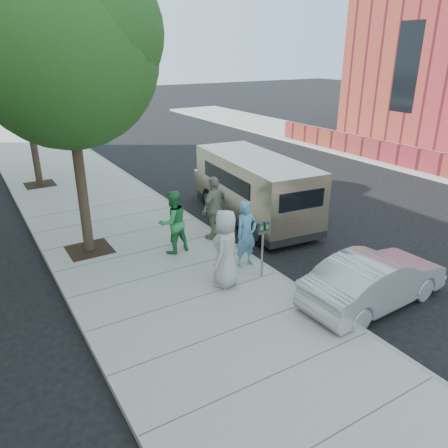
{
  "coord_description": "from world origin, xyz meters",
  "views": [
    {
      "loc": [
        -4.92,
        -9.29,
        5.5
      ],
      "look_at": [
        0.79,
        0.05,
        1.1
      ],
      "focal_mm": 35.0,
      "sensor_mm": 36.0,
      "label": 1
    }
  ],
  "objects_px": {
    "tree_far": "(22,66)",
    "person_officer": "(246,234)",
    "tree_near": "(66,47)",
    "person_striped_polo": "(215,208)",
    "sedan": "(375,280)",
    "person_gray_shirt": "(225,248)",
    "van": "(253,187)",
    "person_green_shirt": "(173,222)",
    "parking_meter": "(263,238)"
  },
  "relations": [
    {
      "from": "parking_meter",
      "to": "person_gray_shirt",
      "type": "bearing_deg",
      "value": 172.46
    },
    {
      "from": "person_green_shirt",
      "to": "person_gray_shirt",
      "type": "relative_size",
      "value": 0.94
    },
    {
      "from": "parking_meter",
      "to": "van",
      "type": "distance_m",
      "value": 4.37
    },
    {
      "from": "tree_far",
      "to": "person_officer",
      "type": "relative_size",
      "value": 3.65
    },
    {
      "from": "person_gray_shirt",
      "to": "tree_far",
      "type": "bearing_deg",
      "value": -120.16
    },
    {
      "from": "sedan",
      "to": "person_gray_shirt",
      "type": "bearing_deg",
      "value": 45.04
    },
    {
      "from": "tree_near",
      "to": "tree_far",
      "type": "bearing_deg",
      "value": 90.0
    },
    {
      "from": "sedan",
      "to": "person_gray_shirt",
      "type": "distance_m",
      "value": 3.49
    },
    {
      "from": "tree_far",
      "to": "person_gray_shirt",
      "type": "bearing_deg",
      "value": -78.73
    },
    {
      "from": "tree_near",
      "to": "sedan",
      "type": "relative_size",
      "value": 2.0
    },
    {
      "from": "person_gray_shirt",
      "to": "person_officer",
      "type": "bearing_deg",
      "value": 169.01
    },
    {
      "from": "person_green_shirt",
      "to": "parking_meter",
      "type": "bearing_deg",
      "value": 110.32
    },
    {
      "from": "parking_meter",
      "to": "person_gray_shirt",
      "type": "relative_size",
      "value": 0.76
    },
    {
      "from": "sedan",
      "to": "person_officer",
      "type": "xyz_separation_m",
      "value": [
        -1.56,
        2.91,
        0.42
      ]
    },
    {
      "from": "tree_near",
      "to": "person_striped_polo",
      "type": "distance_m",
      "value": 5.73
    },
    {
      "from": "tree_far",
      "to": "person_gray_shirt",
      "type": "xyz_separation_m",
      "value": [
        2.26,
        -11.31,
        -3.78
      ]
    },
    {
      "from": "van",
      "to": "person_gray_shirt",
      "type": "relative_size",
      "value": 3.17
    },
    {
      "from": "person_officer",
      "to": "person_striped_polo",
      "type": "height_order",
      "value": "person_striped_polo"
    },
    {
      "from": "parking_meter",
      "to": "person_officer",
      "type": "relative_size",
      "value": 0.82
    },
    {
      "from": "tree_near",
      "to": "sedan",
      "type": "height_order",
      "value": "tree_near"
    },
    {
      "from": "tree_far",
      "to": "person_gray_shirt",
      "type": "distance_m",
      "value": 12.14
    },
    {
      "from": "person_gray_shirt",
      "to": "person_striped_polo",
      "type": "height_order",
      "value": "person_striped_polo"
    },
    {
      "from": "person_gray_shirt",
      "to": "van",
      "type": "bearing_deg",
      "value": -174.12
    },
    {
      "from": "sedan",
      "to": "van",
      "type": "bearing_deg",
      "value": -9.92
    },
    {
      "from": "person_officer",
      "to": "person_striped_polo",
      "type": "distance_m",
      "value": 2.0
    },
    {
      "from": "parking_meter",
      "to": "van",
      "type": "relative_size",
      "value": 0.24
    },
    {
      "from": "sedan",
      "to": "person_green_shirt",
      "type": "bearing_deg",
      "value": 28.65
    },
    {
      "from": "tree_far",
      "to": "van",
      "type": "xyz_separation_m",
      "value": [
        5.56,
        -7.72,
        -3.72
      ]
    },
    {
      "from": "person_striped_polo",
      "to": "van",
      "type": "bearing_deg",
      "value": -178.68
    },
    {
      "from": "person_striped_polo",
      "to": "parking_meter",
      "type": "bearing_deg",
      "value": 61.39
    },
    {
      "from": "tree_far",
      "to": "tree_near",
      "type": "bearing_deg",
      "value": -90.0
    },
    {
      "from": "sedan",
      "to": "person_gray_shirt",
      "type": "relative_size",
      "value": 1.97
    },
    {
      "from": "van",
      "to": "parking_meter",
      "type": "bearing_deg",
      "value": -115.97
    },
    {
      "from": "parking_meter",
      "to": "van",
      "type": "height_order",
      "value": "van"
    },
    {
      "from": "parking_meter",
      "to": "person_striped_polo",
      "type": "xyz_separation_m",
      "value": [
        0.2,
        2.69,
        -0.09
      ]
    },
    {
      "from": "person_officer",
      "to": "sedan",
      "type": "bearing_deg",
      "value": -67.07
    },
    {
      "from": "parking_meter",
      "to": "person_striped_polo",
      "type": "relative_size",
      "value": 0.76
    },
    {
      "from": "sedan",
      "to": "person_green_shirt",
      "type": "distance_m",
      "value": 5.47
    },
    {
      "from": "tree_near",
      "to": "person_gray_shirt",
      "type": "xyz_separation_m",
      "value": [
        2.26,
        -3.71,
        -4.44
      ]
    },
    {
      "from": "tree_near",
      "to": "person_gray_shirt",
      "type": "height_order",
      "value": "tree_near"
    },
    {
      "from": "tree_near",
      "to": "person_striped_polo",
      "type": "xyz_separation_m",
      "value": [
        3.45,
        -1.14,
        -4.43
      ]
    },
    {
      "from": "tree_far",
      "to": "van",
      "type": "relative_size",
      "value": 1.07
    },
    {
      "from": "person_green_shirt",
      "to": "van",
      "type": "bearing_deg",
      "value": -167.85
    },
    {
      "from": "sedan",
      "to": "person_gray_shirt",
      "type": "height_order",
      "value": "person_gray_shirt"
    },
    {
      "from": "tree_near",
      "to": "person_gray_shirt",
      "type": "bearing_deg",
      "value": -58.73
    },
    {
      "from": "tree_near",
      "to": "person_green_shirt",
      "type": "bearing_deg",
      "value": -34.95
    },
    {
      "from": "person_officer",
      "to": "person_green_shirt",
      "type": "distance_m",
      "value": 2.16
    },
    {
      "from": "sedan",
      "to": "person_officer",
      "type": "relative_size",
      "value": 2.12
    },
    {
      "from": "person_gray_shirt",
      "to": "tree_near",
      "type": "bearing_deg",
      "value": -100.16
    },
    {
      "from": "sedan",
      "to": "person_officer",
      "type": "bearing_deg",
      "value": 25.54
    }
  ]
}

